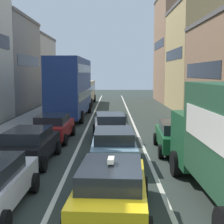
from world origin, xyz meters
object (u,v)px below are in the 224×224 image
(wagon_left_lane_second, at_px, (31,144))
(bus_mid_queue_primary, at_px, (72,85))
(sedan_centre_lane_second, at_px, (115,145))
(sedan_left_lane_third, at_px, (54,127))
(taxi_centre_lane_front, at_px, (112,188))
(hatchback_centre_lane_third, at_px, (111,125))
(bus_far_queue_secondary, at_px, (84,90))
(sedan_right_lane_behind_truck, at_px, (178,136))

(wagon_left_lane_second, bearing_deg, bus_mid_queue_primary, 1.87)
(sedan_centre_lane_second, relative_size, wagon_left_lane_second, 0.99)
(sedan_centre_lane_second, height_order, bus_mid_queue_primary, bus_mid_queue_primary)
(bus_mid_queue_primary, bearing_deg, sedan_left_lane_third, -177.89)
(taxi_centre_lane_front, distance_m, bus_mid_queue_primary, 20.15)
(wagon_left_lane_second, xyz_separation_m, hatchback_centre_lane_third, (3.45, 5.29, 0.00))
(sedan_centre_lane_second, bearing_deg, taxi_centre_lane_front, 178.45)
(wagon_left_lane_second, xyz_separation_m, bus_far_queue_secondary, (-0.05, 26.60, 0.96))
(bus_mid_queue_primary, xyz_separation_m, bus_far_queue_secondary, (-0.09, 12.33, -1.07))
(wagon_left_lane_second, relative_size, hatchback_centre_lane_third, 0.99)
(sedan_right_lane_behind_truck, height_order, bus_far_queue_secondary, bus_far_queue_secondary)
(wagon_left_lane_second, xyz_separation_m, sedan_right_lane_behind_truck, (6.76, 2.04, 0.00))
(taxi_centre_lane_front, relative_size, bus_far_queue_secondary, 0.42)
(taxi_centre_lane_front, bearing_deg, sedan_right_lane_behind_truck, -19.49)
(bus_mid_queue_primary, bearing_deg, bus_far_queue_secondary, 1.75)
(bus_mid_queue_primary, bearing_deg, taxi_centre_lane_front, -168.62)
(bus_far_queue_secondary, bearing_deg, taxi_centre_lane_front, -173.53)
(sedan_right_lane_behind_truck, bearing_deg, bus_mid_queue_primary, 31.63)
(sedan_centre_lane_second, xyz_separation_m, sedan_right_lane_behind_truck, (3.13, 2.23, 0.00))
(sedan_centre_lane_second, bearing_deg, bus_mid_queue_primary, 13.39)
(sedan_centre_lane_second, distance_m, sedan_left_lane_third, 6.06)
(taxi_centre_lane_front, bearing_deg, bus_mid_queue_primary, 13.77)
(sedan_left_lane_third, distance_m, bus_mid_queue_primary, 9.70)
(sedan_left_lane_third, bearing_deg, taxi_centre_lane_front, -159.82)
(bus_mid_queue_primary, bearing_deg, hatchback_centre_lane_third, -157.86)
(taxi_centre_lane_front, height_order, bus_mid_queue_primary, bus_mid_queue_primary)
(bus_mid_queue_primary, height_order, bus_far_queue_secondary, bus_mid_queue_primary)
(taxi_centre_lane_front, xyz_separation_m, wagon_left_lane_second, (-3.54, 5.47, -0.00))
(sedan_centre_lane_second, relative_size, bus_mid_queue_primary, 0.41)
(taxi_centre_lane_front, xyz_separation_m, hatchback_centre_lane_third, (-0.08, 10.76, -0.00))
(sedan_right_lane_behind_truck, distance_m, bus_far_queue_secondary, 25.50)
(taxi_centre_lane_front, bearing_deg, hatchback_centre_lane_third, 4.17)
(taxi_centre_lane_front, height_order, bus_far_queue_secondary, bus_far_queue_secondary)
(hatchback_centre_lane_third, distance_m, bus_far_queue_secondary, 21.62)
(taxi_centre_lane_front, xyz_separation_m, bus_mid_queue_primary, (-3.50, 19.74, 2.03))
(sedan_centre_lane_second, xyz_separation_m, bus_far_queue_secondary, (-3.68, 26.79, 0.96))
(sedan_left_lane_third, height_order, sedan_right_lane_behind_truck, same)
(taxi_centre_lane_front, bearing_deg, bus_far_queue_secondary, 10.10)
(taxi_centre_lane_front, height_order, sedan_left_lane_third, taxi_centre_lane_front)
(sedan_right_lane_behind_truck, xyz_separation_m, bus_far_queue_secondary, (-6.81, 24.56, 0.96))
(hatchback_centre_lane_third, relative_size, bus_far_queue_secondary, 0.42)
(sedan_centre_lane_second, height_order, hatchback_centre_lane_third, same)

